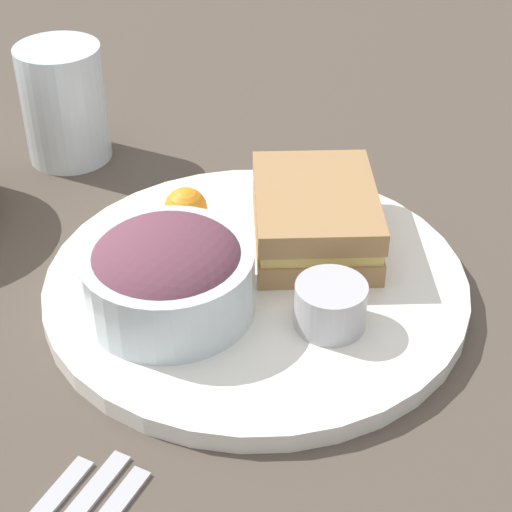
{
  "coord_description": "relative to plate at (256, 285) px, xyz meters",
  "views": [
    {
      "loc": [
        -0.51,
        -0.13,
        0.42
      ],
      "look_at": [
        0.0,
        0.0,
        0.04
      ],
      "focal_mm": 60.0,
      "sensor_mm": 36.0,
      "label": 1
    }
  ],
  "objects": [
    {
      "name": "dressing_cup",
      "position": [
        -0.04,
        -0.07,
        0.03
      ],
      "size": [
        0.05,
        0.05,
        0.03
      ],
      "primitive_type": "cylinder",
      "color": "#B7B7BC",
      "rests_on": "plate"
    },
    {
      "name": "orange_wedge",
      "position": [
        0.05,
        0.07,
        0.03
      ],
      "size": [
        0.04,
        0.04,
        0.04
      ],
      "primitive_type": "sphere",
      "color": "orange",
      "rests_on": "plate"
    },
    {
      "name": "salad_bowl",
      "position": [
        -0.05,
        0.05,
        0.04
      ],
      "size": [
        0.13,
        0.13,
        0.07
      ],
      "color": "silver",
      "rests_on": "plate"
    },
    {
      "name": "drink_glass",
      "position": [
        0.16,
        0.23,
        0.05
      ],
      "size": [
        0.08,
        0.08,
        0.11
      ],
      "primitive_type": "cylinder",
      "color": "silver",
      "rests_on": "ground_plane"
    },
    {
      "name": "sandwich",
      "position": [
        0.06,
        -0.03,
        0.03
      ],
      "size": [
        0.15,
        0.13,
        0.05
      ],
      "color": "#A37A4C",
      "rests_on": "plate"
    },
    {
      "name": "ground_plane",
      "position": [
        0.0,
        0.0,
        -0.01
      ],
      "size": [
        4.0,
        4.0,
        0.0
      ],
      "primitive_type": "plane",
      "color": "#4C4238"
    },
    {
      "name": "plate",
      "position": [
        0.0,
        0.0,
        0.0
      ],
      "size": [
        0.33,
        0.33,
        0.02
      ],
      "primitive_type": "cylinder",
      "color": "white",
      "rests_on": "ground_plane"
    }
  ]
}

